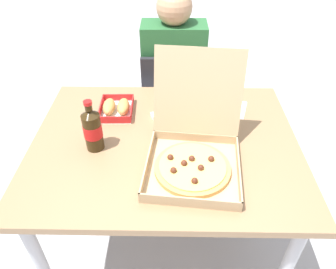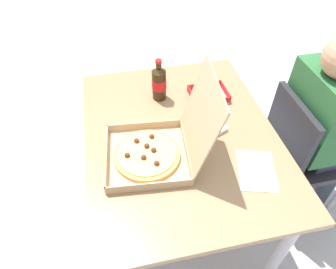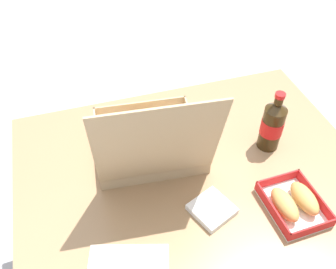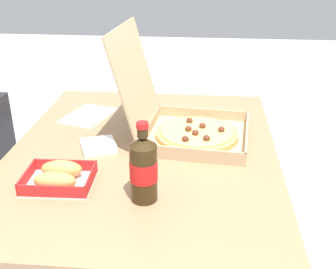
{
  "view_description": "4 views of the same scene",
  "coord_description": "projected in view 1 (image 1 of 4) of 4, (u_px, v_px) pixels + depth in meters",
  "views": [
    {
      "loc": [
        0.03,
        -1.03,
        1.59
      ],
      "look_at": [
        0.01,
        -0.04,
        0.79
      ],
      "focal_mm": 34.31,
      "sensor_mm": 36.0,
      "label": 1
    },
    {
      "loc": [
        0.94,
        -0.26,
        1.72
      ],
      "look_at": [
        0.01,
        -0.06,
        0.74
      ],
      "focal_mm": 32.18,
      "sensor_mm": 36.0,
      "label": 2
    },
    {
      "loc": [
        0.3,
        0.7,
        1.64
      ],
      "look_at": [
        0.05,
        -0.13,
        0.78
      ],
      "focal_mm": 39.55,
      "sensor_mm": 36.0,
      "label": 3
    },
    {
      "loc": [
        -1.25,
        -0.2,
        1.37
      ],
      "look_at": [
        0.06,
        -0.08,
        0.75
      ],
      "focal_mm": 45.94,
      "sensor_mm": 36.0,
      "label": 4
    }
  ],
  "objects": [
    {
      "name": "ground_plane",
      "position": [
        166.0,
        239.0,
        1.8
      ],
      "size": [
        10.0,
        10.0,
        0.0
      ],
      "primitive_type": "plane",
      "color": "#B2B2B7"
    },
    {
      "name": "dining_table",
      "position": [
        165.0,
        156.0,
        1.4
      ],
      "size": [
        1.11,
        0.88,
        0.72
      ],
      "color": "#997551",
      "rests_on": "ground_plane"
    },
    {
      "name": "chair",
      "position": [
        173.0,
        101.0,
        2.02
      ],
      "size": [
        0.4,
        0.4,
        0.83
      ],
      "color": "#232328",
      "rests_on": "ground_plane"
    },
    {
      "name": "diner_person",
      "position": [
        173.0,
        67.0,
        1.93
      ],
      "size": [
        0.36,
        0.41,
        1.15
      ],
      "color": "#333847",
      "rests_on": "ground_plane"
    },
    {
      "name": "pizza_box_open",
      "position": [
        193.0,
        153.0,
        1.21
      ],
      "size": [
        0.39,
        0.47,
        0.38
      ],
      "color": "tan",
      "rests_on": "dining_table"
    },
    {
      "name": "bread_side_box",
      "position": [
        116.0,
        108.0,
        1.49
      ],
      "size": [
        0.16,
        0.19,
        0.06
      ],
      "color": "white",
      "rests_on": "dining_table"
    },
    {
      "name": "cola_bottle",
      "position": [
        93.0,
        129.0,
        1.25
      ],
      "size": [
        0.07,
        0.07,
        0.22
      ],
      "color": "#33230F",
      "rests_on": "dining_table"
    },
    {
      "name": "paper_menu",
      "position": [
        223.0,
        107.0,
        1.54
      ],
      "size": [
        0.24,
        0.2,
        0.0
      ],
      "primitive_type": "cube",
      "rotation": [
        0.0,
        0.0,
        -0.28
      ],
      "color": "white",
      "rests_on": "dining_table"
    },
    {
      "name": "napkin_pile",
      "position": [
        167.0,
        118.0,
        1.45
      ],
      "size": [
        0.14,
        0.14,
        0.02
      ],
      "primitive_type": "cube",
      "rotation": [
        0.0,
        0.0,
        0.39
      ],
      "color": "white",
      "rests_on": "dining_table"
    }
  ]
}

